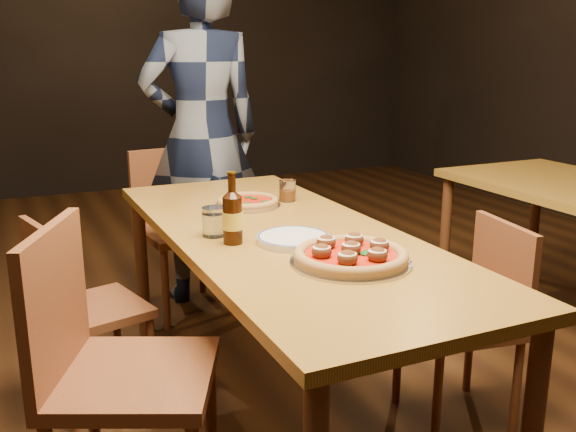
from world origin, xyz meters
name	(u,v)px	position (x,y,z in m)	size (l,w,h in m)	color
ground	(283,411)	(0.00, 0.00, 0.00)	(9.00, 9.00, 0.00)	black
table_main	(282,249)	(0.00, 0.00, 0.68)	(0.80, 2.00, 0.75)	brown
chair_main_nw	(134,374)	(-0.64, -0.36, 0.49)	(0.46, 0.46, 0.98)	#5F2C19
chair_main_sw	(93,308)	(-0.65, 0.39, 0.41)	(0.38, 0.38, 0.82)	#5F2C19
chair_main_e	(458,321)	(0.59, -0.32, 0.41)	(0.38, 0.38, 0.82)	#5F2C19
chair_end	(183,230)	(-0.06, 1.17, 0.46)	(0.43, 0.43, 0.92)	#5F2C19
pizza_meatball	(351,255)	(0.05, -0.42, 0.78)	(0.39, 0.39, 0.07)	#B7B7BF
pizza_margherita	(248,202)	(0.03, 0.42, 0.77)	(0.28, 0.28, 0.04)	#B7B7BF
plate_stack	(293,239)	(-0.02, -0.15, 0.76)	(0.25, 0.25, 0.02)	white
beer_bottle	(233,219)	(-0.22, -0.07, 0.84)	(0.07, 0.07, 0.25)	black
water_glass	(214,222)	(-0.25, 0.05, 0.80)	(0.08, 0.08, 0.11)	white
amber_glass	(287,191)	(0.22, 0.43, 0.80)	(0.07, 0.07, 0.09)	#914710
diner	(202,136)	(0.11, 1.33, 0.94)	(0.68, 0.45, 1.88)	black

